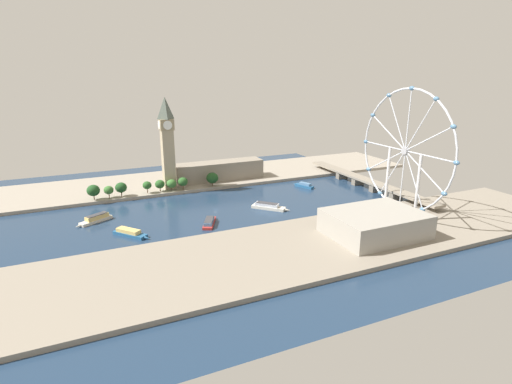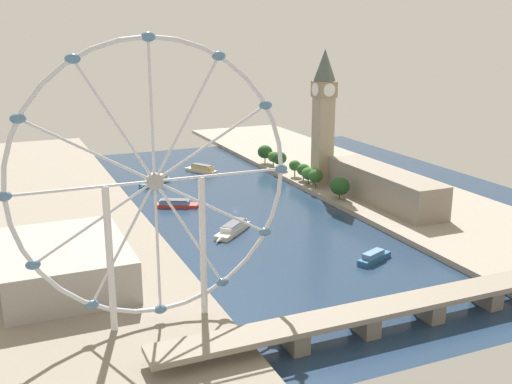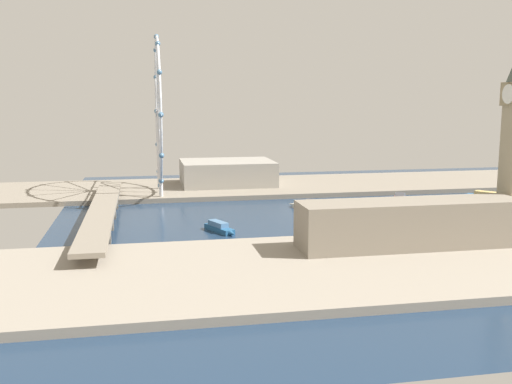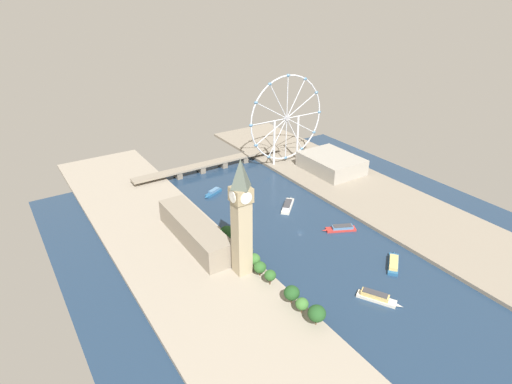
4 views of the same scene
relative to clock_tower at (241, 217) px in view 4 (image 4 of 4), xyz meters
The scene contains 14 objects.
ground_plane 88.66m from the clock_tower, 17.64° to the left, with size 370.36×370.36×0.00m, color #1E334C.
riverbank_left 59.67m from the clock_tower, 142.49° to the left, with size 90.00×520.00×3.00m, color gray.
riverbank_right 178.74m from the clock_tower, ahead, with size 90.00×520.00×3.00m, color gray.
clock_tower is the anchor object (origin of this frame).
parliament_block 66.24m from the clock_tower, 101.57° to the left, with size 22.00×93.21×19.05m, color gray.
tree_row_embankment 42.16m from the clock_tower, 60.78° to the right, with size 12.69×121.87×13.77m.
ferris_wheel 212.43m from the clock_tower, 45.25° to the left, with size 98.17×3.20×99.44m.
riverside_hall 207.73m from the clock_tower, 30.32° to the left, with size 48.57×63.83×16.72m, color gray.
river_bridge 199.85m from the clock_tower, 68.75° to the left, with size 182.36×12.99×8.98m.
tour_boat_0 118.65m from the clock_tower, 35.89° to the left, with size 28.00×26.99×5.28m.
tour_boat_1 112.53m from the clock_tower, ahead, with size 28.70×17.50×4.60m.
tour_boat_2 104.80m from the clock_tower, 50.00° to the right, with size 18.82×28.44×5.91m.
tour_boat_3 141.21m from the clock_tower, 71.28° to the left, with size 23.36×12.94×4.86m.
tour_boat_4 122.12m from the clock_tower, 27.34° to the right, with size 27.16×23.41×4.93m.
Camera 4 is at (-199.26, -239.78, 192.35)m, focal length 30.17 mm.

